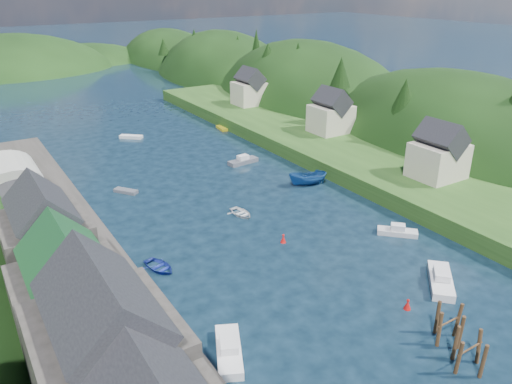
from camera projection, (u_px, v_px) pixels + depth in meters
ground at (185, 170)px, 81.79m from camera, size 600.00×600.00×0.00m
hillside_right at (307, 134)px, 126.18m from camera, size 36.00×245.56×48.00m
far_hills at (47, 96)px, 183.05m from camera, size 103.00×68.00×44.00m
hill_trees at (151, 87)px, 89.00m from camera, size 91.19×148.38×12.29m
quay_left at (84, 305)px, 46.32m from camera, size 12.00×110.00×2.00m
terrace_left_grass at (0, 328)px, 42.79m from camera, size 12.00×110.00×2.50m
quayside_buildings at (95, 344)px, 32.36m from camera, size 8.00×35.84×12.90m
boat_sheds at (19, 197)px, 58.42m from camera, size 7.00×21.00×7.50m
terrace_right at (342, 153)px, 85.78m from camera, size 16.00×120.00×2.40m
right_bank_cottages at (326, 114)px, 91.89m from camera, size 9.00×59.24×8.41m
piling_cluster_near at (469, 355)px, 39.67m from camera, size 3.03×2.85×3.83m
piling_cluster_far at (448, 327)px, 42.71m from camera, size 2.87×2.71×3.93m
channel_buoy_near at (408, 305)px, 47.17m from camera, size 0.70×0.70×1.10m
channel_buoy_far at (283, 239)px, 59.09m from camera, size 0.70×0.70×1.10m
moored_boats at (288, 239)px, 58.79m from camera, size 36.14×88.31×2.33m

